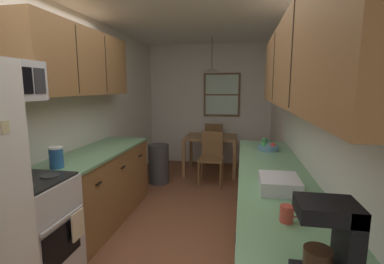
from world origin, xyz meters
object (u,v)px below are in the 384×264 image
dining_chair_near (212,155)px  storage_canister (56,157)px  mug_by_coffeemaker (287,214)px  dish_rack (279,184)px  stove_range (27,234)px  trash_bin (159,164)px  coffee_maker (334,242)px  dining_chair_far (214,142)px  mug_spare (265,142)px  dining_table (211,142)px  fruit_bowl (268,147)px

dining_chair_near → storage_canister: bearing=-117.3°
mug_by_coffeemaker → dish_rack: dish_rack is taller
stove_range → trash_bin: (0.29, 2.65, -0.13)m
coffee_maker → storage_canister: bearing=149.8°
coffee_maker → mug_by_coffeemaker: size_ratio=2.93×
dining_chair_far → mug_by_coffeemaker: size_ratio=8.04×
dining_chair_far → trash_bin: 1.57m
stove_range → mug_by_coffeemaker: bearing=-8.3°
mug_by_coffeemaker → mug_spare: bearing=88.9°
dining_chair_far → dining_chair_near: bearing=-86.5°
dining_table → dining_chair_far: 0.61m
stove_range → storage_canister: bearing=90.7°
dining_table → coffee_maker: size_ratio=2.98×
dining_chair_near → mug_spare: (0.79, -1.00, 0.45)m
dining_chair_near → mug_by_coffeemaker: mug_by_coffeemaker is taller
dining_chair_near → fruit_bowl: fruit_bowl is taller
trash_bin → fruit_bowl: (1.72, -1.10, 0.60)m
trash_bin → mug_by_coffeemaker: mug_by_coffeemaker is taller
dining_table → dining_chair_near: dining_chair_near is taller
dining_chair_near → trash_bin: (-0.91, -0.12, -0.16)m
dining_chair_far → trash_bin: dining_chair_far is taller
mug_by_coffeemaker → dining_chair_near: bearing=103.9°
dining_chair_far → storage_canister: size_ratio=4.47×
coffee_maker → mug_spare: coffee_maker is taller
dining_chair_far → coffee_maker: coffee_maker is taller
dining_chair_near → mug_by_coffeemaker: bearing=-76.1°
coffee_maker → fruit_bowl: coffee_maker is taller
coffee_maker → mug_spare: size_ratio=2.83×
mug_by_coffeemaker → mug_spare: (0.04, 2.05, 0.01)m
dining_table → trash_bin: size_ratio=1.44×
dining_chair_near → mug_spare: size_ratio=7.79×
dining_table → stove_range: bearing=-108.4°
stove_range → dining_chair_far: size_ratio=1.22×
dining_table → dish_rack: 3.29m
dining_chair_near → coffee_maker: bearing=-76.5°
dish_rack → coffee_maker: bearing=-85.8°
coffee_maker → dish_rack: 0.98m
storage_canister → mug_by_coffeemaker: 2.09m
fruit_bowl → trash_bin: bearing=147.3°
trash_bin → mug_spare: 2.01m
dining_table → dining_chair_near: bearing=-82.6°
dining_chair_far → dining_table: bearing=-90.5°
stove_range → dining_table: 3.56m
mug_by_coffeemaker → dish_rack: 0.50m
dining_chair_near → trash_bin: size_ratio=1.33×
dining_chair_far → stove_range: bearing=-105.9°
dining_chair_far → mug_spare: size_ratio=7.79×
mug_spare → dish_rack: 1.56m
dining_chair_far → coffee_maker: (0.92, -4.73, 0.57)m
dining_chair_near → dining_chair_far: same height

